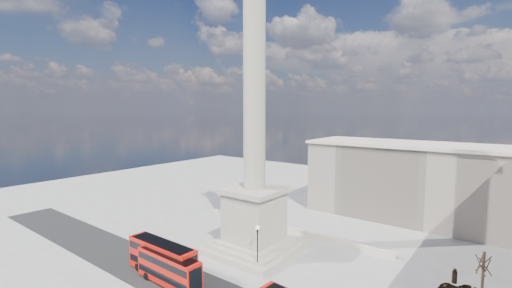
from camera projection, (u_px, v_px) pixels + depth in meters
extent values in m
plane|color=#A3A09B|center=(235.00, 261.00, 54.05)|extent=(180.00, 180.00, 0.00)
cube|color=#B1A693|center=(254.00, 248.00, 57.93)|extent=(14.00, 14.00, 1.00)
cube|color=#B1A693|center=(254.00, 243.00, 57.86)|extent=(12.00, 12.00, 0.50)
cube|color=#B1A693|center=(254.00, 241.00, 57.81)|extent=(10.00, 10.00, 0.50)
cube|color=#B1A693|center=(254.00, 216.00, 57.39)|extent=(8.00, 8.00, 8.00)
cube|color=#B1A693|center=(254.00, 190.00, 56.95)|extent=(9.00, 9.00, 0.80)
cylinder|color=#AAA48D|center=(254.00, 85.00, 55.24)|extent=(3.60, 3.60, 34.00)
cube|color=beige|center=(289.00, 230.00, 66.57)|extent=(40.00, 0.60, 1.10)
cube|color=#C0B19D|center=(430.00, 185.00, 72.51)|extent=(50.00, 16.00, 16.00)
cube|color=beige|center=(432.00, 146.00, 71.69)|extent=(51.00, 17.00, 0.60)
cube|color=red|center=(162.00, 258.00, 48.81)|extent=(12.30, 2.86, 4.52)
cube|color=black|center=(162.00, 264.00, 48.89)|extent=(11.81, 2.91, 1.01)
cube|color=black|center=(162.00, 250.00, 48.69)|extent=(11.81, 2.91, 1.01)
cube|color=black|center=(162.00, 243.00, 48.58)|extent=(11.07, 2.57, 0.07)
cylinder|color=black|center=(146.00, 264.00, 51.50)|extent=(1.24, 2.92, 1.23)
cylinder|color=black|center=(178.00, 279.00, 46.90)|extent=(1.24, 2.92, 1.23)
cylinder|color=black|center=(185.00, 282.00, 45.99)|extent=(1.24, 2.92, 1.23)
cube|color=red|center=(169.00, 268.00, 46.36)|extent=(10.91, 2.65, 4.00)
cube|color=black|center=(169.00, 273.00, 46.43)|extent=(10.48, 2.70, 0.89)
cube|color=black|center=(169.00, 261.00, 46.25)|extent=(10.48, 2.70, 0.89)
cube|color=black|center=(168.00, 254.00, 46.16)|extent=(9.82, 2.38, 0.06)
cylinder|color=black|center=(154.00, 273.00, 48.77)|extent=(1.13, 2.61, 1.09)
cylinder|color=black|center=(184.00, 288.00, 44.64)|extent=(1.13, 2.61, 1.09)
cylinder|color=black|center=(257.00, 270.00, 50.29)|extent=(0.47, 0.47, 0.54)
cylinder|color=black|center=(257.00, 251.00, 50.00)|extent=(0.17, 0.17, 6.43)
cylinder|color=black|center=(258.00, 230.00, 49.70)|extent=(0.32, 0.32, 0.32)
sphere|color=silver|center=(258.00, 228.00, 49.66)|extent=(0.60, 0.60, 0.60)
cylinder|color=black|center=(454.00, 277.00, 33.92)|extent=(0.49, 0.49, 1.17)
sphere|color=black|center=(455.00, 270.00, 33.84)|extent=(0.35, 0.35, 0.35)
cylinder|color=#332319|center=(482.00, 282.00, 40.04)|extent=(0.31, 0.31, 7.33)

